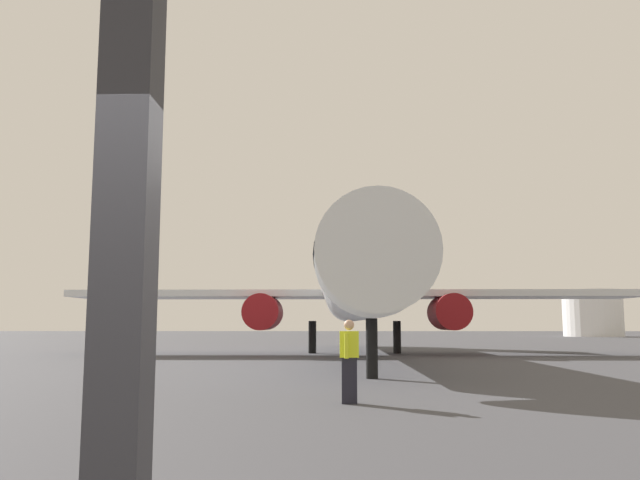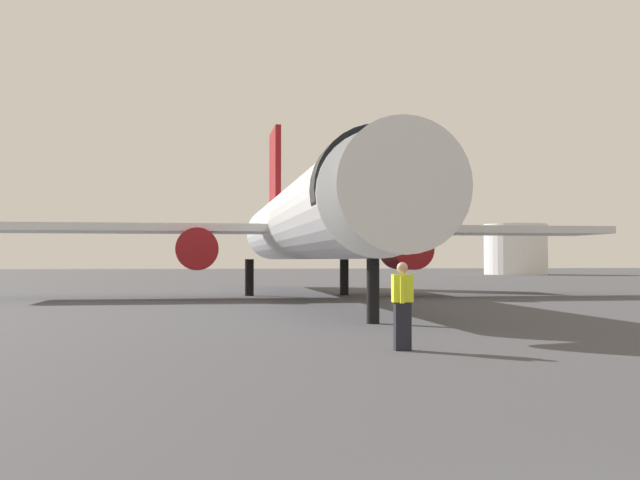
# 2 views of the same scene
# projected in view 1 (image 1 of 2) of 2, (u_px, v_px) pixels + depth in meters

# --- Properties ---
(ground_plane) EXTENTS (220.00, 220.00, 0.00)m
(ground_plane) POSITION_uv_depth(u_px,v_px,m) (322.00, 350.00, 41.86)
(ground_plane) COLOR #424247
(window_frame) EXTENTS (8.78, 0.24, 3.58)m
(window_frame) POSITION_uv_depth(u_px,v_px,m) (118.00, 439.00, 2.36)
(window_frame) COLOR #38281E
(window_frame) RESTS_ON ground
(airplane) EXTENTS (30.94, 34.70, 10.32)m
(airplane) POSITION_uv_depth(u_px,v_px,m) (356.00, 287.00, 33.92)
(airplane) COLOR silver
(airplane) RESTS_ON ground
(ground_crew_worker) EXTENTS (0.40, 0.55, 1.74)m
(ground_crew_worker) POSITION_uv_depth(u_px,v_px,m) (349.00, 360.00, 13.67)
(ground_crew_worker) COLOR black
(ground_crew_worker) RESTS_ON ground
(fuel_storage_tank) EXTENTS (7.57, 7.57, 6.12)m
(fuel_storage_tank) POSITION_uv_depth(u_px,v_px,m) (593.00, 313.00, 86.14)
(fuel_storage_tank) COLOR white
(fuel_storage_tank) RESTS_ON ground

